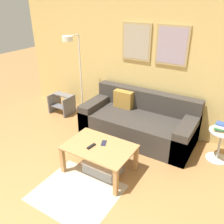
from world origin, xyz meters
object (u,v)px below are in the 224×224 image
couch (138,122)px  book_stack (222,127)px  storage_bin (103,166)px  floor_lamp (74,61)px  side_table (220,142)px  step_stool (62,103)px  remote_control (91,146)px  cell_phone (104,143)px  coffee_table (99,151)px

couch → book_stack: (1.35, 0.02, 0.29)m
couch → storage_bin: couch is taller
floor_lamp → side_table: bearing=1.6°
storage_bin → book_stack: (1.35, 1.18, 0.47)m
storage_bin → step_stool: step_stool is taller
remote_control → side_table: bearing=46.6°
side_table → cell_phone: side_table is taller
floor_lamp → storage_bin: bearing=-39.1°
storage_bin → book_stack: book_stack is taller
floor_lamp → remote_control: size_ratio=11.31×
book_stack → storage_bin: bearing=-138.8°
floor_lamp → remote_control: bearing=-44.2°
couch → side_table: couch is taller
coffee_table → storage_bin: size_ratio=1.83×
coffee_table → step_stool: coffee_table is taller
storage_bin → floor_lamp: floor_lamp is taller
floor_lamp → step_stool: (-0.48, 0.07, -1.00)m
remote_control → step_stool: (-1.71, 1.26, -0.22)m
couch → book_stack: 1.38m
coffee_table → step_stool: (-1.79, 1.19, -0.14)m
storage_bin → couch: bearing=90.0°
step_stool → book_stack: bearing=0.1°
side_table → book_stack: size_ratio=2.21×
coffee_table → couch: bearing=87.3°
couch → remote_control: size_ratio=13.22×
remote_control → step_stool: remote_control is taller
coffee_table → step_stool: bearing=146.5°
couch → remote_control: couch is taller
remote_control → cell_phone: remote_control is taller
cell_phone → step_stool: 2.12m
book_stack → couch: bearing=-179.0°
floor_lamp → cell_phone: size_ratio=12.12×
floor_lamp → side_table: size_ratio=3.32×
cell_phone → coffee_table: bearing=-121.6°
storage_bin → remote_control: bearing=-151.2°
step_stool → side_table: bearing=0.2°
storage_bin → step_stool: size_ratio=1.14×
floor_lamp → cell_phone: 1.85m
storage_bin → side_table: size_ratio=1.03×
coffee_table → remote_control: 0.14m
side_table → cell_phone: 1.79m
floor_lamp → cell_phone: bearing=-37.7°
coffee_table → storage_bin: coffee_table is taller
couch → coffee_table: (-0.06, -1.17, 0.08)m
book_stack → floor_lamp: bearing=-178.5°
storage_bin → book_stack: bearing=41.2°
floor_lamp → couch: bearing=2.1°
side_table → book_stack: (-0.02, -0.00, 0.26)m
floor_lamp → remote_control: 1.87m
floor_lamp → step_stool: size_ratio=3.67×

